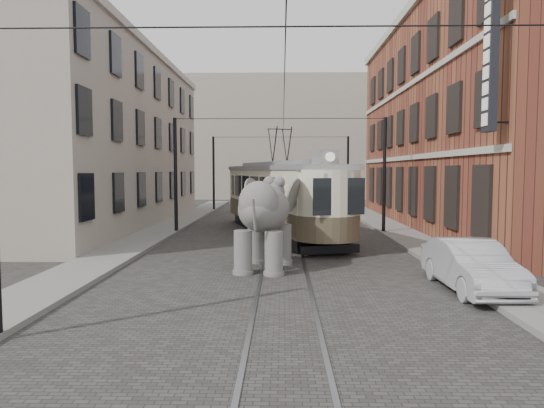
{
  "coord_description": "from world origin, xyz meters",
  "views": [
    {
      "loc": [
        -0.06,
        -19.16,
        3.31
      ],
      "look_at": [
        -0.42,
        -1.85,
        2.1
      ],
      "focal_mm": 32.13,
      "sensor_mm": 36.0,
      "label": 1
    }
  ],
  "objects": [
    {
      "name": "stucco_building",
      "position": [
        -11.0,
        10.0,
        5.0
      ],
      "size": [
        7.0,
        24.0,
        10.0
      ],
      "primitive_type": "cube",
      "color": "gray",
      "rests_on": "ground"
    },
    {
      "name": "parked_car",
      "position": [
        5.12,
        -5.87,
        0.7
      ],
      "size": [
        1.58,
        4.26,
        1.39
      ],
      "primitive_type": "imported",
      "rotation": [
        0.0,
        0.0,
        0.02
      ],
      "color": "#9F9EA3",
      "rests_on": "ground"
    },
    {
      "name": "sidewalk_right",
      "position": [
        6.0,
        0.0,
        0.07
      ],
      "size": [
        2.0,
        60.0,
        0.15
      ],
      "primitive_type": "cube",
      "color": "slate",
      "rests_on": "ground"
    },
    {
      "name": "brick_building",
      "position": [
        11.0,
        9.0,
        6.0
      ],
      "size": [
        8.0,
        26.0,
        12.0
      ],
      "primitive_type": "cube",
      "color": "brown",
      "rests_on": "ground"
    },
    {
      "name": "tram",
      "position": [
        -0.18,
        5.82,
        2.72
      ],
      "size": [
        6.76,
        13.95,
        5.45
      ],
      "primitive_type": null,
      "rotation": [
        0.0,
        0.0,
        0.3
      ],
      "color": "beige",
      "rests_on": "ground"
    },
    {
      "name": "catenary",
      "position": [
        -0.2,
        5.0,
        3.0
      ],
      "size": [
        11.0,
        30.2,
        6.0
      ],
      "primitive_type": null,
      "color": "black",
      "rests_on": "ground"
    },
    {
      "name": "sidewalk_left",
      "position": [
        -6.5,
        0.0,
        0.07
      ],
      "size": [
        2.0,
        60.0,
        0.15
      ],
      "primitive_type": "cube",
      "color": "slate",
      "rests_on": "ground"
    },
    {
      "name": "tram_rails",
      "position": [
        0.0,
        0.0,
        0.01
      ],
      "size": [
        1.54,
        80.0,
        0.02
      ],
      "primitive_type": null,
      "color": "slate",
      "rests_on": "ground"
    },
    {
      "name": "distant_block",
      "position": [
        0.0,
        40.0,
        7.0
      ],
      "size": [
        28.0,
        10.0,
        14.0
      ],
      "primitive_type": "cube",
      "color": "gray",
      "rests_on": "ground"
    },
    {
      "name": "ground",
      "position": [
        0.0,
        0.0,
        0.0
      ],
      "size": [
        120.0,
        120.0,
        0.0
      ],
      "primitive_type": "plane",
      "color": "#3E3C39"
    },
    {
      "name": "elephant",
      "position": [
        -0.66,
        -2.98,
        1.56
      ],
      "size": [
        3.55,
        5.45,
        3.11
      ],
      "primitive_type": null,
      "rotation": [
        0.0,
        0.0,
        -0.15
      ],
      "color": "#65635D",
      "rests_on": "ground"
    }
  ]
}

